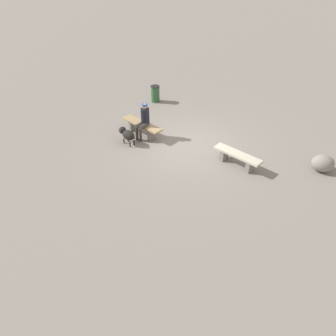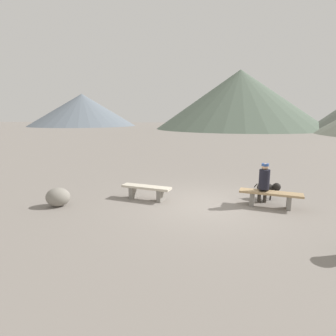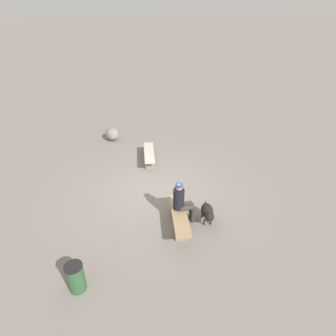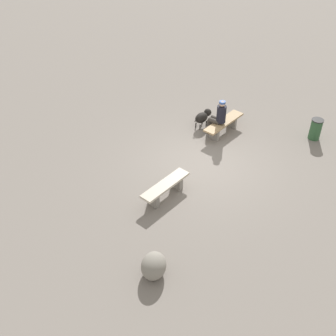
{
  "view_description": "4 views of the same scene",
  "coord_description": "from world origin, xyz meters",
  "px_view_note": "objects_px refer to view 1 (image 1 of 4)",
  "views": [
    {
      "loc": [
        -4.91,
        9.32,
        6.41
      ],
      "look_at": [
        -0.51,
        2.16,
        0.47
      ],
      "focal_mm": 35.82,
      "sensor_mm": 36.0,
      "label": 1
    },
    {
      "loc": [
        0.27,
        -8.18,
        2.73
      ],
      "look_at": [
        -1.48,
        1.33,
        0.88
      ],
      "focal_mm": 29.1,
      "sensor_mm": 36.0,
      "label": 2
    },
    {
      "loc": [
        7.62,
        -1.88,
        5.66
      ],
      "look_at": [
        0.0,
        0.41,
        0.84
      ],
      "focal_mm": 30.13,
      "sensor_mm": 36.0,
      "label": 3
    },
    {
      "loc": [
        -9.56,
        -4.23,
        7.79
      ],
      "look_at": [
        -1.53,
        0.43,
        0.62
      ],
      "focal_mm": 43.7,
      "sensor_mm": 36.0,
      "label": 4
    }
  ],
  "objects_px": {
    "bench_left": "(237,157)",
    "dog": "(127,134)",
    "seated_person": "(144,119)",
    "boulder": "(323,163)",
    "bench_right": "(142,126)",
    "trash_bin": "(155,94)"
  },
  "relations": [
    {
      "from": "dog",
      "to": "trash_bin",
      "type": "height_order",
      "value": "trash_bin"
    },
    {
      "from": "trash_bin",
      "to": "boulder",
      "type": "distance_m",
      "value": 7.84
    },
    {
      "from": "dog",
      "to": "boulder",
      "type": "bearing_deg",
      "value": -150.14
    },
    {
      "from": "bench_right",
      "to": "dog",
      "type": "bearing_deg",
      "value": 97.08
    },
    {
      "from": "seated_person",
      "to": "boulder",
      "type": "height_order",
      "value": "seated_person"
    },
    {
      "from": "boulder",
      "to": "bench_right",
      "type": "bearing_deg",
      "value": 9.72
    },
    {
      "from": "bench_right",
      "to": "seated_person",
      "type": "xyz_separation_m",
      "value": [
        -0.19,
        0.13,
        0.42
      ]
    },
    {
      "from": "bench_right",
      "to": "trash_bin",
      "type": "xyz_separation_m",
      "value": [
        1.26,
        -2.84,
        0.02
      ]
    },
    {
      "from": "seated_person",
      "to": "trash_bin",
      "type": "bearing_deg",
      "value": -58.91
    },
    {
      "from": "bench_right",
      "to": "boulder",
      "type": "distance_m",
      "value": 6.48
    },
    {
      "from": "seated_person",
      "to": "bench_right",
      "type": "bearing_deg",
      "value": -28.56
    },
    {
      "from": "seated_person",
      "to": "dog",
      "type": "xyz_separation_m",
      "value": [
        0.25,
        0.71,
        -0.39
      ]
    },
    {
      "from": "bench_right",
      "to": "bench_left",
      "type": "bearing_deg",
      "value": -169.69
    },
    {
      "from": "bench_left",
      "to": "trash_bin",
      "type": "xyz_separation_m",
      "value": [
        5.15,
        -2.89,
        0.05
      ]
    },
    {
      "from": "seated_person",
      "to": "trash_bin",
      "type": "distance_m",
      "value": 3.33
    },
    {
      "from": "bench_left",
      "to": "dog",
      "type": "height_order",
      "value": "dog"
    },
    {
      "from": "trash_bin",
      "to": "boulder",
      "type": "height_order",
      "value": "trash_bin"
    },
    {
      "from": "seated_person",
      "to": "trash_bin",
      "type": "relative_size",
      "value": 1.81
    },
    {
      "from": "bench_left",
      "to": "boulder",
      "type": "relative_size",
      "value": 2.4
    },
    {
      "from": "bench_left",
      "to": "dog",
      "type": "bearing_deg",
      "value": 22.28
    },
    {
      "from": "bench_left",
      "to": "trash_bin",
      "type": "height_order",
      "value": "trash_bin"
    },
    {
      "from": "bench_right",
      "to": "dog",
      "type": "xyz_separation_m",
      "value": [
        0.06,
        0.84,
        0.03
      ]
    }
  ]
}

